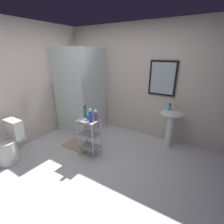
{
  "coord_description": "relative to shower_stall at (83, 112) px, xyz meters",
  "views": [
    {
      "loc": [
        1.41,
        -1.65,
        1.91
      ],
      "look_at": [
        0.11,
        0.5,
        0.96
      ],
      "focal_mm": 25.75,
      "sensor_mm": 36.0,
      "label": 1
    }
  ],
  "objects": [
    {
      "name": "sink_faucet",
      "position": [
        2.1,
        0.42,
        0.4
      ],
      "size": [
        0.03,
        0.03,
        0.1
      ],
      "primitive_type": "cylinder",
      "color": "silver",
      "rests_on": "pedestal_sink"
    },
    {
      "name": "shower_stall",
      "position": [
        0.0,
        0.0,
        0.0
      ],
      "size": [
        0.92,
        0.92,
        2.0
      ],
      "color": "white",
      "rests_on": "ground_plane"
    },
    {
      "name": "wall_back",
      "position": [
        1.21,
        0.63,
        0.79
      ],
      "size": [
        4.2,
        0.14,
        2.5
      ],
      "color": "beige",
      "rests_on": "ground_plane"
    },
    {
      "name": "rinse_cup",
      "position": [
        0.85,
        -0.78,
        0.33
      ],
      "size": [
        0.07,
        0.07,
        0.11
      ],
      "primitive_type": "cylinder",
      "color": "#3870B2",
      "rests_on": "storage_cart"
    },
    {
      "name": "conditioner_bottle_purple",
      "position": [
        0.97,
        -0.73,
        0.36
      ],
      "size": [
        0.07,
        0.07,
        0.19
      ],
      "color": "purple",
      "rests_on": "storage_cart"
    },
    {
      "name": "wall_left",
      "position": [
        -0.64,
        -1.22,
        0.79
      ],
      "size": [
        0.1,
        4.2,
        2.5
      ],
      "primitive_type": "cube",
      "color": "beige",
      "rests_on": "ground_plane"
    },
    {
      "name": "hand_soap_bottle",
      "position": [
        2.04,
        0.29,
        0.41
      ],
      "size": [
        0.06,
        0.06,
        0.15
      ],
      "color": "#389ED1",
      "rests_on": "pedestal_sink"
    },
    {
      "name": "body_wash_bottle_green",
      "position": [
        0.74,
        -0.75,
        0.38
      ],
      "size": [
        0.07,
        0.07,
        0.24
      ],
      "color": "#338E5B",
      "rests_on": "storage_cart"
    },
    {
      "name": "toilet",
      "position": [
        -0.27,
        -1.71,
        -0.15
      ],
      "size": [
        0.37,
        0.49,
        0.76
      ],
      "color": "white",
      "rests_on": "ground_plane"
    },
    {
      "name": "storage_cart",
      "position": [
        0.87,
        -0.81,
        -0.03
      ],
      "size": [
        0.38,
        0.28,
        0.74
      ],
      "color": "silver",
      "rests_on": "ground_plane"
    },
    {
      "name": "ground_plane",
      "position": [
        1.21,
        -1.22,
        -0.47
      ],
      "size": [
        4.2,
        4.2,
        0.02
      ],
      "primitive_type": "cube",
      "color": "silver"
    },
    {
      "name": "bath_mat",
      "position": [
        0.43,
        -0.68,
        -0.45
      ],
      "size": [
        0.6,
        0.4,
        0.02
      ],
      "primitive_type": "cube",
      "color": "tan",
      "rests_on": "ground_plane"
    },
    {
      "name": "shampoo_bottle_blue",
      "position": [
        0.95,
        -0.85,
        0.38
      ],
      "size": [
        0.06,
        0.06,
        0.24
      ],
      "color": "#2B4EAE",
      "rests_on": "storage_cart"
    },
    {
      "name": "pedestal_sink",
      "position": [
        2.1,
        0.3,
        0.12
      ],
      "size": [
        0.46,
        0.37,
        0.81
      ],
      "color": "white",
      "rests_on": "ground_plane"
    }
  ]
}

